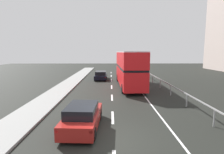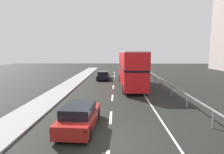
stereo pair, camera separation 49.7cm
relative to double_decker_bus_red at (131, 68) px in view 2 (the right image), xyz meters
The scene contains 6 objects.
ground_plane 14.35m from the double_decker_bus_red, 99.00° to the right, with size 75.35×120.00×0.10m, color black.
lane_paint_markings 5.77m from the double_decker_bus_red, 92.21° to the right, with size 3.38×46.00×0.01m.
bridge_side_railing 6.36m from the double_decker_bus_red, 53.51° to the right, with size 0.10×42.00×1.08m.
double_decker_bus_red is the anchor object (origin of this frame).
hatchback_car_near 13.47m from the double_decker_bus_red, 107.16° to the right, with size 2.00×4.27×1.42m.
sedan_car_ahead 7.05m from the double_decker_bus_red, 124.42° to the left, with size 1.91×4.36×1.34m.
Camera 2 is at (0.35, -8.61, 4.33)m, focal length 28.88 mm.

